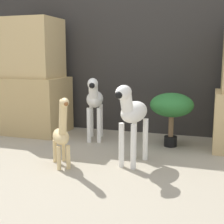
{
  "coord_description": "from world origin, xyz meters",
  "views": [
    {
      "loc": [
        0.75,
        -1.96,
        0.85
      ],
      "look_at": [
        -0.09,
        0.65,
        0.35
      ],
      "focal_mm": 50.0,
      "sensor_mm": 36.0,
      "label": 1
    }
  ],
  "objects_px": {
    "giraffe_figurine": "(62,134)",
    "potted_palm_front": "(172,106)",
    "zebra_left": "(95,100)",
    "zebra_right": "(132,114)"
  },
  "relations": [
    {
      "from": "zebra_right",
      "to": "zebra_left",
      "type": "distance_m",
      "value": 0.79
    },
    {
      "from": "zebra_left",
      "to": "giraffe_figurine",
      "type": "xyz_separation_m",
      "value": [
        0.04,
        -0.8,
        -0.14
      ]
    },
    {
      "from": "zebra_left",
      "to": "giraffe_figurine",
      "type": "bearing_deg",
      "value": -87.37
    },
    {
      "from": "potted_palm_front",
      "to": "giraffe_figurine",
      "type": "bearing_deg",
      "value": -131.42
    },
    {
      "from": "giraffe_figurine",
      "to": "potted_palm_front",
      "type": "relative_size",
      "value": 1.1
    },
    {
      "from": "giraffe_figurine",
      "to": "potted_palm_front",
      "type": "bearing_deg",
      "value": 48.58
    },
    {
      "from": "zebra_right",
      "to": "zebra_left",
      "type": "height_order",
      "value": "same"
    },
    {
      "from": "zebra_right",
      "to": "giraffe_figurine",
      "type": "relative_size",
      "value": 1.15
    },
    {
      "from": "giraffe_figurine",
      "to": "potted_palm_front",
      "type": "xyz_separation_m",
      "value": [
        0.72,
        0.82,
        0.12
      ]
    },
    {
      "from": "zebra_left",
      "to": "giraffe_figurine",
      "type": "distance_m",
      "value": 0.81
    }
  ]
}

